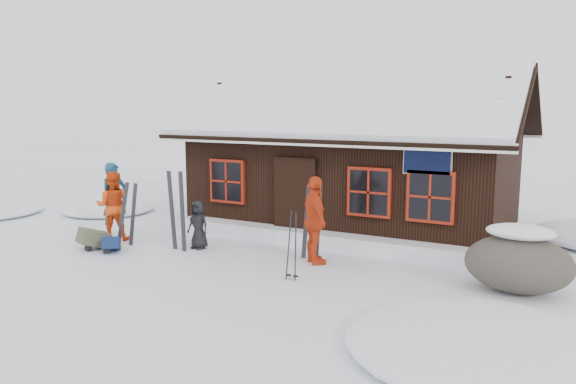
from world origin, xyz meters
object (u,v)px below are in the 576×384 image
(skier_teal, at_px, (115,200))
(boulder, at_px, (519,262))
(skier_orange_right, at_px, (315,220))
(backpack_blue, at_px, (111,246))
(skier_orange_left, at_px, (113,206))
(backpack_olive, at_px, (94,242))
(ski_pair_left, at_px, (128,215))
(ski_poles, at_px, (292,247))
(skier_crouched, at_px, (198,225))

(skier_teal, height_order, boulder, skier_teal)
(skier_orange_right, xyz_separation_m, backpack_blue, (-4.47, -1.36, -0.80))
(skier_orange_left, distance_m, backpack_olive, 1.16)
(boulder, height_order, backpack_blue, boulder)
(skier_orange_right, xyz_separation_m, boulder, (3.98, 0.09, -0.38))
(skier_teal, xyz_separation_m, backpack_blue, (1.02, -1.16, -0.81))
(boulder, relative_size, ski_pair_left, 1.19)
(skier_teal, xyz_separation_m, ski_poles, (5.60, -1.01, -0.30))
(boulder, bearing_deg, skier_crouched, -178.13)
(ski_poles, bearing_deg, boulder, 18.42)
(skier_orange_left, relative_size, backpack_blue, 3.45)
(skier_teal, relative_size, boulder, 1.01)
(backpack_blue, xyz_separation_m, backpack_olive, (-0.57, 0.02, 0.04))
(skier_teal, distance_m, boulder, 9.49)
(ski_pair_left, height_order, backpack_blue, ski_pair_left)
(backpack_olive, bearing_deg, ski_pair_left, 73.16)
(skier_teal, xyz_separation_m, ski_pair_left, (0.95, -0.54, -0.20))
(boulder, distance_m, ski_pair_left, 8.57)
(boulder, relative_size, backpack_blue, 3.78)
(boulder, height_order, ski_pair_left, ski_pair_left)
(skier_orange_left, bearing_deg, skier_teal, -83.17)
(skier_crouched, bearing_deg, skier_orange_left, -170.24)
(backpack_blue, distance_m, backpack_olive, 0.58)
(skier_teal, height_order, skier_orange_right, skier_teal)
(boulder, xyz_separation_m, backpack_blue, (-8.46, -1.44, -0.42))
(skier_crouched, bearing_deg, ski_poles, -16.76)
(ski_poles, bearing_deg, skier_crouched, 160.59)
(skier_orange_right, distance_m, boulder, 4.00)
(skier_teal, height_order, backpack_blue, skier_teal)
(skier_crouched, xyz_separation_m, ski_poles, (3.03, -1.07, 0.08))
(skier_teal, xyz_separation_m, boulder, (9.48, 0.28, -0.39))
(skier_orange_left, height_order, ski_poles, skier_orange_left)
(boulder, relative_size, backpack_olive, 2.92)
(ski_poles, relative_size, backpack_blue, 2.77)
(skier_orange_right, bearing_deg, ski_poles, 139.52)
(skier_orange_left, xyz_separation_m, skier_crouched, (2.38, 0.30, -0.29))
(boulder, bearing_deg, skier_teal, -178.31)
(skier_orange_right, bearing_deg, backpack_olive, 59.65)
(skier_teal, bearing_deg, skier_orange_left, -130.56)
(boulder, bearing_deg, backpack_blue, -170.31)
(skier_orange_left, bearing_deg, boulder, 152.61)
(ski_pair_left, bearing_deg, skier_crouched, 0.50)
(skier_crouched, relative_size, ski_pair_left, 0.72)
(skier_teal, relative_size, skier_crouched, 1.68)
(skier_teal, bearing_deg, backpack_olive, -146.56)
(skier_orange_left, relative_size, ski_pair_left, 1.08)
(skier_orange_right, relative_size, ski_pair_left, 1.18)
(skier_crouched, distance_m, backpack_blue, 2.01)
(skier_orange_right, xyz_separation_m, skier_crouched, (-2.93, -0.14, -0.37))
(skier_orange_right, distance_m, ski_poles, 1.24)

